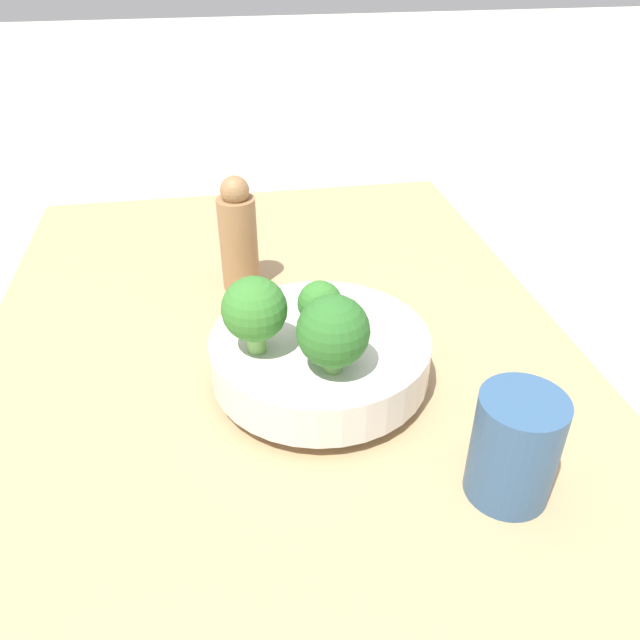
# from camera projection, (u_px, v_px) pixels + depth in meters

# --- Properties ---
(ground_plane) EXTENTS (6.00, 6.00, 0.00)m
(ground_plane) POSITION_uv_depth(u_px,v_px,m) (285.00, 399.00, 0.70)
(ground_plane) COLOR beige
(table) EXTENTS (1.05, 0.68, 0.04)m
(table) POSITION_uv_depth(u_px,v_px,m) (285.00, 387.00, 0.69)
(table) COLOR tan
(table) RESTS_ON ground_plane
(bowl) EXTENTS (0.23, 0.23, 0.06)m
(bowl) POSITION_uv_depth(u_px,v_px,m) (320.00, 356.00, 0.65)
(bowl) COLOR silver
(bowl) RESTS_ON table
(broccoli_floret_back) EXTENTS (0.06, 0.06, 0.08)m
(broccoli_floret_back) POSITION_uv_depth(u_px,v_px,m) (254.00, 310.00, 0.59)
(broccoli_floret_back) COLOR #7AB256
(broccoli_floret_back) RESTS_ON bowl
(broccoli_floret_center) EXTENTS (0.04, 0.04, 0.06)m
(broccoli_floret_center) POSITION_uv_depth(u_px,v_px,m) (320.00, 306.00, 0.61)
(broccoli_floret_center) COLOR #6BA34C
(broccoli_floret_center) RESTS_ON bowl
(broccoli_floret_left) EXTENTS (0.07, 0.07, 0.08)m
(broccoli_floret_left) POSITION_uv_depth(u_px,v_px,m) (333.00, 332.00, 0.57)
(broccoli_floret_left) COLOR #6BA34C
(broccoli_floret_left) RESTS_ON bowl
(cup) EXTENTS (0.07, 0.07, 0.10)m
(cup) POSITION_uv_depth(u_px,v_px,m) (515.00, 447.00, 0.52)
(cup) COLOR #33567F
(cup) RESTS_ON table
(pepper_mill) EXTENTS (0.05, 0.05, 0.15)m
(pepper_mill) POSITION_uv_depth(u_px,v_px,m) (238.00, 237.00, 0.80)
(pepper_mill) COLOR #997047
(pepper_mill) RESTS_ON table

